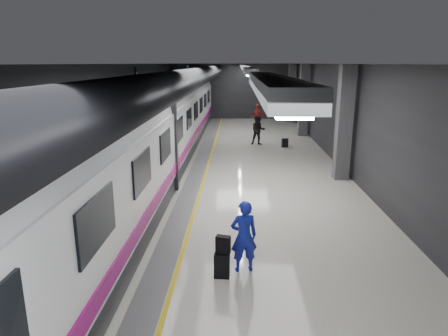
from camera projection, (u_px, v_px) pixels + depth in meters
ground at (226, 193)px, 14.40m from camera, size 40.00×40.00×0.00m
platform_hall at (219, 91)px, 14.43m from camera, size 10.02×40.02×4.51m
train at (134, 136)px, 13.98m from camera, size 3.05×38.00×4.05m
traveler_main at (244, 236)px, 8.81m from camera, size 0.67×0.51×1.65m
suitcase_main at (222, 266)px, 8.66m from camera, size 0.35×0.23×0.55m
shoulder_bag at (223, 245)px, 8.57m from camera, size 0.33×0.23×0.40m
traveler_far_a at (258, 130)px, 22.68m from camera, size 0.83×0.66×1.67m
traveler_far_b at (258, 118)px, 27.04m from camera, size 1.20×0.93×1.89m
suitcase_far at (285, 143)px, 22.15m from camera, size 0.37×0.28×0.49m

